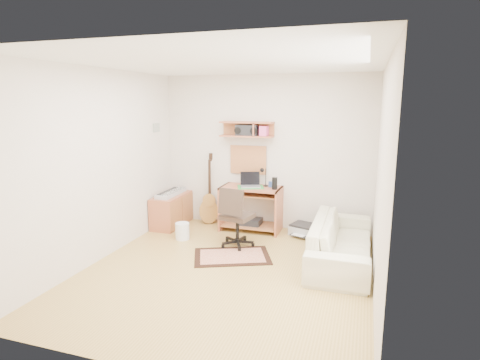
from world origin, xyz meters
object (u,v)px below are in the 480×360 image
(desk, at_px, (251,209))
(printer, at_px, (305,230))
(cabinet, at_px, (172,210))
(sofa, at_px, (342,234))
(task_chair, at_px, (237,216))

(desk, xyz_separation_m, printer, (0.92, 0.02, -0.29))
(cabinet, bearing_deg, desk, 7.09)
(desk, height_order, printer, desk)
(sofa, bearing_deg, task_chair, 86.13)
(task_chair, distance_m, sofa, 1.54)
(printer, bearing_deg, cabinet, -156.41)
(cabinet, distance_m, printer, 2.35)
(sofa, bearing_deg, printer, 34.44)
(desk, relative_size, sofa, 0.51)
(task_chair, bearing_deg, cabinet, 167.33)
(sofa, bearing_deg, cabinet, 76.31)
(printer, bearing_deg, sofa, -36.75)
(desk, relative_size, printer, 2.21)
(printer, bearing_deg, task_chair, -119.28)
(cabinet, bearing_deg, sofa, -13.69)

